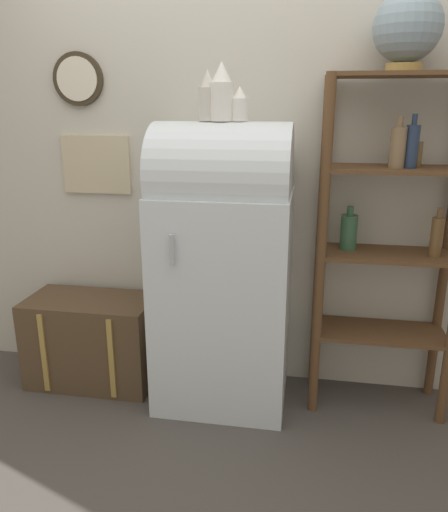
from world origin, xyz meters
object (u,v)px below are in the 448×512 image
at_px(suitcase_trunk, 92,340).
at_px(globe, 408,28).
at_px(vase_right, 240,105).
at_px(vase_center, 222,94).
at_px(refrigerator, 223,266).
at_px(vase_left, 208,97).

height_order(suitcase_trunk, globe, globe).
height_order(suitcase_trunk, vase_right, vase_right).
bearing_deg(vase_right, vase_center, -177.93).
xyz_separation_m(refrigerator, vase_right, (0.08, 0.00, 0.82)).
xyz_separation_m(vase_center, vase_right, (0.09, 0.00, -0.05)).
bearing_deg(globe, vase_center, -172.91).
bearing_deg(refrigerator, vase_center, 170.86).
height_order(globe, vase_left, globe).
relative_size(refrigerator, vase_right, 9.36).
bearing_deg(vase_center, vase_right, 2.07).
bearing_deg(vase_right, refrigerator, -177.21).
height_order(refrigerator, suitcase_trunk, refrigerator).
bearing_deg(vase_center, refrigerator, -9.14).
height_order(refrigerator, globe, globe).
bearing_deg(vase_left, globe, 6.46).
xyz_separation_m(vase_left, vase_right, (0.16, 0.00, -0.04)).
xyz_separation_m(refrigerator, globe, (0.84, 0.11, 1.16)).
distance_m(suitcase_trunk, vase_left, 1.57).
relative_size(suitcase_trunk, vase_left, 3.02).
height_order(globe, vase_center, globe).
bearing_deg(suitcase_trunk, refrigerator, -2.87).
height_order(suitcase_trunk, vase_center, vase_center).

